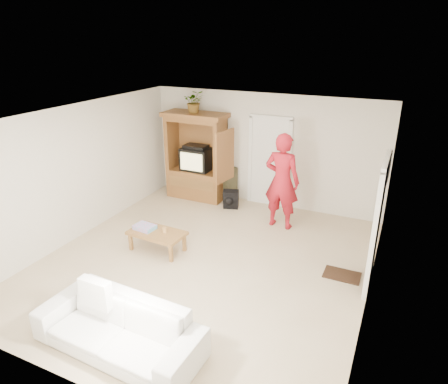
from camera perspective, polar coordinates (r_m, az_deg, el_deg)
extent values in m
plane|color=tan|center=(7.26, -2.74, -9.95)|extent=(6.00, 6.00, 0.00)
plane|color=white|center=(6.29, -3.17, 10.62)|extent=(6.00, 6.00, 0.00)
plane|color=silver|center=(9.28, 5.75, 5.95)|extent=(5.50, 0.00, 5.50)
plane|color=silver|center=(4.56, -21.27, -13.39)|extent=(5.50, 0.00, 5.50)
plane|color=silver|center=(8.25, -20.12, 2.67)|extent=(0.00, 6.00, 6.00)
plane|color=silver|center=(6.00, 21.07, -4.57)|extent=(0.00, 6.00, 6.00)
cube|color=brown|center=(9.90, -3.90, 1.23)|extent=(1.40, 0.60, 0.70)
cube|color=brown|center=(9.93, -7.36, 6.92)|extent=(0.10, 0.60, 1.20)
cube|color=brown|center=(9.32, -0.52, 6.12)|extent=(0.10, 0.60, 1.20)
cube|color=brown|center=(9.83, -3.29, 6.93)|extent=(1.40, 0.06, 1.20)
cube|color=brown|center=(9.45, -4.15, 10.35)|extent=(1.40, 0.60, 0.10)
cube|color=brown|center=(9.44, -4.17, 10.94)|extent=(1.52, 0.68, 0.10)
cube|color=brown|center=(8.77, 0.11, 5.12)|extent=(0.16, 0.67, 1.15)
cube|color=black|center=(9.72, -3.91, 4.74)|extent=(0.70, 0.52, 0.55)
cube|color=tan|center=(9.49, -4.69, 4.30)|extent=(0.58, 0.02, 0.42)
cube|color=black|center=(9.61, -4.05, 6.49)|extent=(0.55, 0.35, 0.08)
cube|color=olive|center=(9.63, -4.73, 1.25)|extent=(1.19, 0.03, 0.25)
cube|color=white|center=(9.29, 6.49, 4.13)|extent=(0.85, 0.05, 2.04)
cube|color=black|center=(6.66, 21.01, -4.58)|extent=(0.05, 0.90, 2.04)
cube|color=black|center=(7.67, 22.52, 3.31)|extent=(0.03, 0.60, 0.48)
cube|color=#382316|center=(7.17, 16.49, -11.29)|extent=(0.60, 0.40, 0.02)
imported|color=#4C7238|center=(9.37, -4.28, 12.76)|extent=(0.60, 0.58, 0.51)
imported|color=#A81623|center=(8.21, 8.27, 1.53)|extent=(0.77, 0.53, 2.01)
imported|color=white|center=(5.52, -14.88, -18.30)|extent=(2.27, 0.97, 0.65)
cube|color=olive|center=(7.54, -9.57, -5.81)|extent=(1.07, 0.62, 0.06)
cube|color=olive|center=(7.75, -13.17, -6.95)|extent=(0.06, 0.06, 0.33)
cube|color=olive|center=(8.04, -11.17, -5.67)|extent=(0.06, 0.06, 0.33)
cube|color=olive|center=(7.24, -7.59, -8.70)|extent=(0.06, 0.06, 0.33)
cube|color=olive|center=(7.55, -5.68, -7.24)|extent=(0.06, 0.06, 0.33)
cube|color=#FC549F|center=(7.65, -11.26, -4.94)|extent=(0.41, 0.32, 0.08)
cylinder|color=tan|center=(7.47, -8.49, -5.36)|extent=(0.08, 0.08, 0.10)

